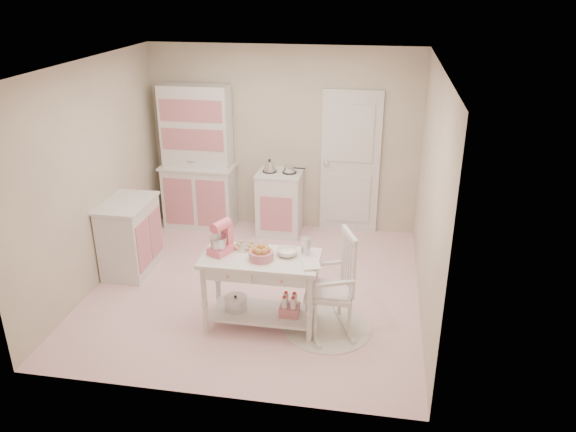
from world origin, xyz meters
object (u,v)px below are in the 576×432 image
object	(u,v)px
base_cabinet	(130,236)
stand_mixer	(220,238)
work_table	(261,291)
rocking_chair	(329,283)
hutch	(197,158)
stove	(280,203)
bread_basket	(261,255)

from	to	relation	value
base_cabinet	stand_mixer	size ratio (longest dim) A/B	2.71
work_table	rocking_chair	bearing A→B (deg)	2.07
hutch	rocking_chair	size ratio (longest dim) A/B	1.89
rocking_chair	stand_mixer	bearing A→B (deg)	158.32
rocking_chair	base_cabinet	bearing A→B (deg)	138.91
stand_mixer	rocking_chair	bearing A→B (deg)	25.09
stove	base_cabinet	size ratio (longest dim) A/B	1.00
rocking_chair	bread_basket	world-z (taller)	rocking_chair
rocking_chair	work_table	distance (m)	0.72
base_cabinet	rocking_chair	bearing A→B (deg)	-19.13
base_cabinet	stand_mixer	xyz separation A→B (m)	(1.43, -0.89, 0.51)
base_cabinet	rocking_chair	xyz separation A→B (m)	(2.55, -0.89, 0.09)
stove	stand_mixer	bearing A→B (deg)	-94.64
hutch	rocking_chair	xyz separation A→B (m)	(2.13, -2.36, -0.49)
rocking_chair	stand_mixer	distance (m)	1.20
stove	bread_basket	size ratio (longest dim) A/B	3.68
hutch	bread_basket	world-z (taller)	hutch
hutch	work_table	bearing A→B (deg)	-59.01
work_table	bread_basket	bearing A→B (deg)	-68.20
rocking_chair	stand_mixer	xyz separation A→B (m)	(-1.12, -0.01, 0.42)
base_cabinet	bread_basket	xyz separation A→B (m)	(1.87, -0.96, 0.39)
stove	base_cabinet	world-z (taller)	same
work_table	stand_mixer	distance (m)	0.71
hutch	stove	distance (m)	1.33
hutch	work_table	size ratio (longest dim) A/B	1.73
base_cabinet	stand_mixer	bearing A→B (deg)	-31.89
work_table	bread_basket	xyz separation A→B (m)	(0.02, -0.05, 0.45)
stove	base_cabinet	bearing A→B (deg)	-138.71
rocking_chair	bread_basket	size ratio (longest dim) A/B	4.40
stove	stand_mixer	size ratio (longest dim) A/B	2.71
stove	stand_mixer	world-z (taller)	stand_mixer
work_table	bread_basket	distance (m)	0.45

